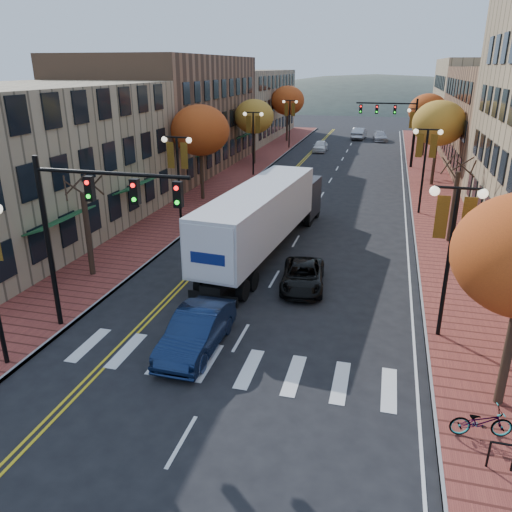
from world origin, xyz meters
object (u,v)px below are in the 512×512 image
Objects in this scene: navy_sedan at (196,331)px; black_suv at (303,276)px; bicycle at (481,422)px; semi_truck at (267,212)px.

navy_sedan is 1.10× the size of black_suv.
black_suv reaches higher than bicycle.
bicycle is (9.50, -13.58, -1.73)m from semi_truck.
black_suv is 11.29m from bicycle.
semi_truck reaches higher than navy_sedan.
black_suv is at bearing 67.01° from navy_sedan.
navy_sedan is at bearing -84.98° from semi_truck.
semi_truck is 9.23× the size of bicycle.
navy_sedan is 7.20m from black_suv.
navy_sedan is 9.88m from bicycle.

